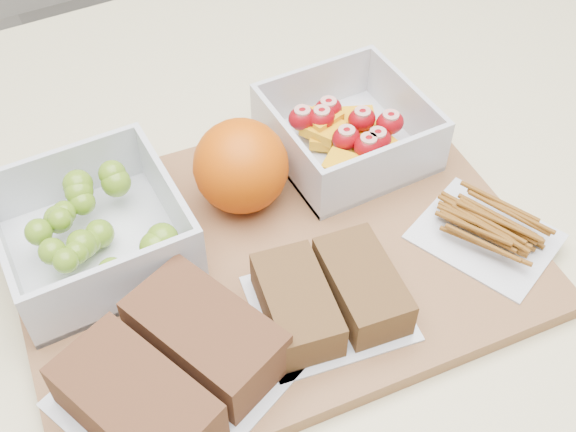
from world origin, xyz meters
name	(u,v)px	position (x,y,z in m)	size (l,w,h in m)	color
cutting_board	(275,256)	(-0.03, -0.01, 0.91)	(0.42, 0.30, 0.02)	brown
grape_container	(94,230)	(-0.16, 0.06, 0.94)	(0.14, 0.14, 0.06)	silver
fruit_container	(347,133)	(0.09, 0.07, 0.94)	(0.14, 0.14, 0.06)	silver
orange	(241,166)	(-0.03, 0.05, 0.96)	(0.08, 0.08, 0.08)	#D35104
sandwich_bag_left	(172,369)	(-0.15, -0.09, 0.94)	(0.19, 0.18, 0.05)	silver
sandwich_bag_center	(330,296)	(-0.02, -0.09, 0.93)	(0.13, 0.12, 0.04)	silver
pretzel_bag	(488,228)	(0.14, -0.08, 0.93)	(0.13, 0.14, 0.03)	silver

